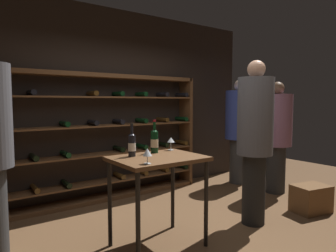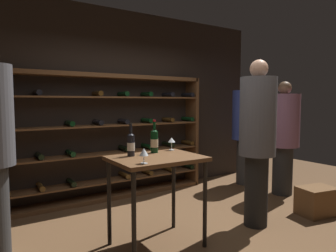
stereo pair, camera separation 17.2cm
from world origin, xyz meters
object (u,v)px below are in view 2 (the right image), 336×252
Objects in this scene: wine_rack at (112,137)px; wine_glass_stemmed_right at (144,153)px; person_bystander_red_print at (257,135)px; person_guest_khaki at (284,133)px; wine_glass_stemmed_left at (172,140)px; person_host_in_suit at (246,127)px; wine_bottle_red_label at (131,144)px; wine_bottle_black_capsule at (154,141)px; tasting_table at (157,168)px; wine_crate at (317,201)px.

wine_rack is 2.07m from wine_glass_stemmed_right.
wine_rack is 2.22m from person_bystander_red_print.
person_guest_khaki is 2.29m from wine_glass_stemmed_left.
wine_bottle_red_label is at bearing 106.70° from person_host_in_suit.
wine_bottle_red_label reaches higher than wine_glass_stemmed_left.
wine_bottle_red_label is at bearing -170.97° from wine_bottle_black_capsule.
tasting_table is 0.43m from wine_glass_stemmed_right.
person_host_in_suit is 0.95× the size of person_bystander_red_print.
wine_glass_stemmed_left is (0.26, 0.04, -0.02)m from wine_bottle_black_capsule.
person_guest_khaki is at bearing 9.38° from tasting_table.
person_host_in_suit is 3.00m from wine_bottle_red_label.
wine_crate is 1.32× the size of wine_bottle_black_capsule.
wine_bottle_black_capsule is at bearing -170.54° from wine_glass_stemmed_left.
wine_bottle_black_capsule is at bearing 50.67° from wine_glass_stemmed_right.
tasting_table is 2.76× the size of wine_bottle_red_label.
wine_crate is 3.37× the size of wine_glass_stemmed_right.
wine_glass_stemmed_left is (-1.88, 0.67, 0.87)m from wine_crate.
wine_bottle_red_label is at bearing 80.17° from wine_glass_stemmed_right.
wine_bottle_black_capsule is 0.60m from wine_glass_stemmed_right.
wine_glass_stemmed_right is 0.96× the size of wine_glass_stemmed_left.
person_host_in_suit is 2.70m from wine_bottle_black_capsule.
wine_bottle_black_capsule is at bearing 124.75° from person_guest_khaki.
person_host_in_suit is at bearing 24.74° from tasting_table.
wine_rack is at bearing 91.10° from person_guest_khaki.
wine_bottle_red_label is 2.30× the size of wine_glass_stemmed_left.
wine_bottle_red_label reaches higher than tasting_table.
wine_glass_stemmed_left is at bearing 38.54° from wine_glass_stemmed_right.
person_bystander_red_print is at bearing -26.53° from wine_glass_stemmed_left.
wine_bottle_red_label is at bearing 166.66° from wine_crate.
person_guest_khaki is at bearing 13.08° from wine_glass_stemmed_right.
tasting_table is at bearing -143.67° from wine_glass_stemmed_left.
wine_glass_stemmed_right is at bearing 176.27° from wine_crate.
person_guest_khaki is 3.00m from wine_glass_stemmed_right.
wine_rack is at bearing 84.83° from wine_bottle_black_capsule.
wine_glass_stemmed_left is at bearing 160.34° from wine_crate.
person_bystander_red_print is 13.47× the size of wine_glass_stemmed_left.
person_bystander_red_print reaches higher than wine_bottle_black_capsule.
person_host_in_suit is at bearing 22.63° from wine_glass_stemmed_left.
tasting_table is at bearing -115.22° from wine_bottle_black_capsule.
wine_rack reaches higher than tasting_table.
person_guest_khaki is 5.36× the size of wine_bottle_red_label.
tasting_table is 2.59× the size of wine_bottle_black_capsule.
person_guest_khaki is 0.91× the size of person_bystander_red_print.
wine_rack is 2.74m from person_guest_khaki.
wine_crate is at bearing -19.66° from wine_glass_stemmed_left.
wine_bottle_black_capsule reaches higher than wine_glass_stemmed_right.
person_host_in_suit reaches higher than wine_bottle_red_label.
tasting_table is (-0.24, -1.76, -0.13)m from wine_rack.
person_host_in_suit is at bearing -13.13° from wine_rack.
wine_rack is 21.53× the size of wine_glass_stemmed_left.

